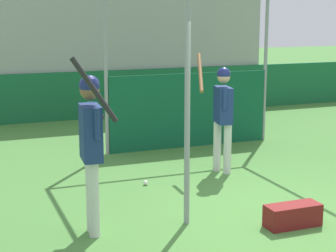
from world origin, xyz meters
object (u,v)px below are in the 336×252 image
at_px(player_waiting, 91,139).
at_px(equipment_bag, 293,215).
at_px(player_batter, 222,110).
at_px(baseball, 146,183).

xyz_separation_m(player_waiting, equipment_bag, (2.36, -0.65, -1.03)).
distance_m(player_batter, baseball, 1.75).
bearing_deg(equipment_bag, player_batter, 84.15).
bearing_deg(player_batter, baseball, 110.15).
bearing_deg(baseball, player_waiting, -127.12).
distance_m(player_batter, equipment_bag, 2.66).
bearing_deg(baseball, equipment_bag, -62.81).
height_order(player_batter, equipment_bag, player_batter).
height_order(player_waiting, equipment_bag, player_waiting).
bearing_deg(player_waiting, baseball, 147.64).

